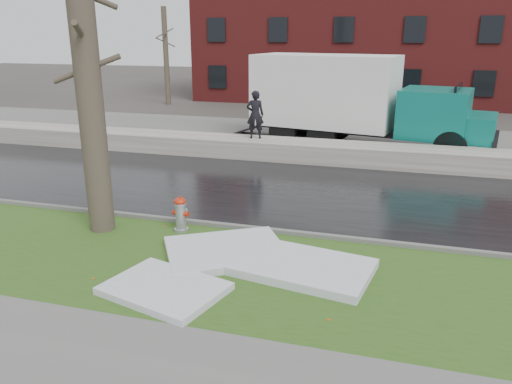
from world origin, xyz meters
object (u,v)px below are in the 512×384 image
(tree, at_px, (87,72))
(box_truck, at_px, (352,99))
(fire_hydrant, at_px, (181,213))
(worker, at_px, (255,115))

(tree, xyz_separation_m, box_truck, (5.03, 11.78, -1.87))
(fire_hydrant, distance_m, tree, 3.98)
(fire_hydrant, xyz_separation_m, worker, (-0.47, 8.35, 1.17))
(worker, bearing_deg, box_truck, -155.59)
(fire_hydrant, height_order, box_truck, box_truck)
(tree, relative_size, worker, 4.06)
(box_truck, bearing_deg, worker, -128.63)
(fire_hydrant, relative_size, tree, 0.12)
(fire_hydrant, bearing_deg, tree, -161.10)
(tree, bearing_deg, fire_hydrant, 11.77)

